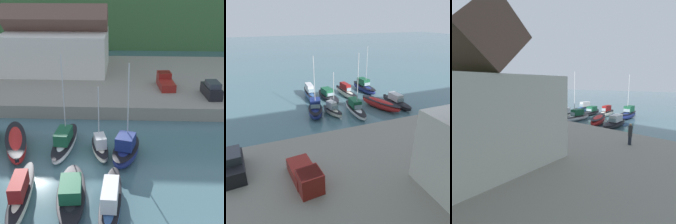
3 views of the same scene
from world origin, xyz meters
TOP-DOWN VIEW (x-y plane):
  - ground_plane at (0.00, 0.00)m, footprint 320.00×320.00m
  - quay_promenade at (0.00, 24.79)m, footprint 113.02×25.90m
  - harbor_clubhouse at (-7.24, 27.77)m, footprint 17.02×11.09m
  - moored_boat_1 at (-7.06, 4.23)m, footprint 4.81×8.54m
  - moored_boat_2 at (-2.01, 4.60)m, footprint 2.51×7.97m
  - moored_boat_3 at (1.74, 3.70)m, footprint 2.69×5.13m
  - moored_boat_4 at (4.40, 2.96)m, footprint 3.66×6.13m
  - moored_boat_6 at (-3.98, -3.92)m, footprint 2.26×8.43m
  - moored_boat_7 at (-0.02, -3.53)m, footprint 3.17×8.15m
  - moored_boat_8 at (3.23, -4.93)m, footprint 1.93×8.69m
  - parked_car_0 at (15.85, 16.23)m, footprint 2.12×4.33m
  - pickup_truck_0 at (10.06, 19.92)m, footprint 2.39×4.89m

SIDE VIEW (x-z plane):
  - ground_plane at x=0.00m, z-range 0.00..0.00m
  - moored_boat_7 at x=-0.02m, z-range -0.31..1.78m
  - moored_boat_3 at x=1.74m, z-range -2.77..4.44m
  - moored_boat_1 at x=-7.06m, z-range 0.04..1.67m
  - quay_promenade at x=0.00m, z-range 0.00..1.72m
  - moored_boat_2 at x=-2.01m, z-range -4.14..5.89m
  - moored_boat_6 at x=-3.98m, z-range -0.35..2.24m
  - moored_boat_4 at x=4.40m, z-range -3.81..5.89m
  - moored_boat_8 at x=3.23m, z-range -0.38..2.55m
  - pickup_truck_0 at x=10.06m, z-range 1.59..3.49m
  - parked_car_0 at x=15.85m, z-range 1.55..3.71m
  - harbor_clubhouse at x=-7.24m, z-range 0.18..11.01m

